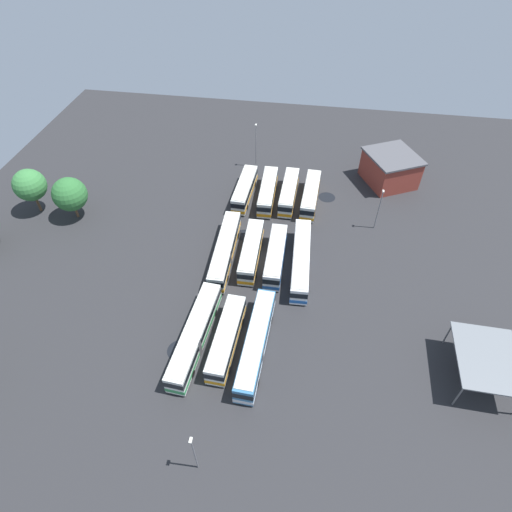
% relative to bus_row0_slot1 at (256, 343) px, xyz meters
% --- Properties ---
extents(ground_plane, '(112.97, 112.97, 0.00)m').
position_rel_bus_row0_slot1_xyz_m(ground_plane, '(16.37, 1.56, -1.80)').
color(ground_plane, '#28282B').
extents(bus_row0_slot1, '(15.70, 3.15, 3.39)m').
position_rel_bus_row0_slot1_xyz_m(bus_row0_slot1, '(0.00, 0.00, 0.00)').
color(bus_row0_slot1, teal).
rests_on(bus_row0_slot1, ground_plane).
extents(bus_row0_slot2, '(12.26, 3.05, 3.39)m').
position_rel_bus_row0_slot1_xyz_m(bus_row0_slot2, '(0.17, 3.89, -0.00)').
color(bus_row0_slot2, silver).
rests_on(bus_row0_slot2, ground_plane).
extents(bus_row0_slot3, '(15.75, 3.61, 3.39)m').
position_rel_bus_row0_slot1_xyz_m(bus_row0_slot3, '(-0.00, 8.04, 0.00)').
color(bus_row0_slot3, silver).
rests_on(bus_row0_slot3, ground_plane).
extents(bus_row1_slot0, '(15.70, 3.15, 3.39)m').
position_rel_bus_row0_slot1_xyz_m(bus_row1_slot0, '(15.95, -4.49, 0.00)').
color(bus_row1_slot0, silver).
rests_on(bus_row1_slot0, ground_plane).
extents(bus_row1_slot1, '(11.92, 2.68, 3.39)m').
position_rel_bus_row0_slot1_xyz_m(bus_row1_slot1, '(16.10, -0.53, -0.00)').
color(bus_row1_slot1, silver).
rests_on(bus_row1_slot1, ground_plane).
extents(bus_row1_slot2, '(12.16, 2.75, 3.39)m').
position_rel_bus_row0_slot1_xyz_m(bus_row1_slot2, '(16.61, 3.39, -0.00)').
color(bus_row1_slot2, silver).
rests_on(bus_row1_slot2, ground_plane).
extents(bus_row1_slot3, '(15.67, 2.92, 3.39)m').
position_rel_bus_row0_slot1_xyz_m(bus_row1_slot3, '(16.18, 7.51, 0.00)').
color(bus_row1_slot3, silver).
rests_on(bus_row1_slot3, ground_plane).
extents(bus_row2_slot0, '(12.11, 3.04, 3.39)m').
position_rel_bus_row0_slot1_xyz_m(bus_row2_slot0, '(32.74, -4.88, -0.00)').
color(bus_row2_slot0, silver).
rests_on(bus_row2_slot0, ground_plane).
extents(bus_row2_slot1, '(11.80, 2.75, 3.39)m').
position_rel_bus_row0_slot1_xyz_m(bus_row2_slot1, '(33.00, -0.89, -0.00)').
color(bus_row2_slot1, silver).
rests_on(bus_row2_slot1, ground_plane).
extents(bus_row2_slot2, '(12.17, 2.79, 3.39)m').
position_rel_bus_row0_slot1_xyz_m(bus_row2_slot2, '(32.56, 2.96, -0.00)').
color(bus_row2_slot2, silver).
rests_on(bus_row2_slot2, ground_plane).
extents(bus_row2_slot3, '(11.84, 3.00, 3.39)m').
position_rel_bus_row0_slot1_xyz_m(bus_row2_slot3, '(32.58, 7.25, -0.00)').
color(bus_row2_slot3, silver).
rests_on(bus_row2_slot3, ground_plane).
extents(depot_building, '(12.25, 12.00, 5.86)m').
position_rel_bus_row0_slot1_xyz_m(depot_building, '(41.95, -19.42, 1.15)').
color(depot_building, maroon).
rests_on(depot_building, ground_plane).
extents(maintenance_shelter, '(9.52, 7.52, 4.29)m').
position_rel_bus_row0_slot1_xyz_m(maintenance_shelter, '(0.69, -27.69, 2.29)').
color(maintenance_shelter, slate).
rests_on(maintenance_shelter, ground_plane).
extents(lamp_post_far_corner, '(0.56, 0.28, 7.83)m').
position_rel_bus_row0_slot1_xyz_m(lamp_post_far_corner, '(27.43, -16.32, 2.53)').
color(lamp_post_far_corner, slate).
rests_on(lamp_post_far_corner, ground_plane).
extents(lamp_post_near_entrance, '(0.56, 0.28, 9.23)m').
position_rel_bus_row0_slot1_xyz_m(lamp_post_near_entrance, '(43.24, 6.83, 3.23)').
color(lamp_post_near_entrance, slate).
rests_on(lamp_post_near_entrance, ground_plane).
extents(lamp_post_by_building, '(0.56, 0.28, 7.36)m').
position_rel_bus_row0_slot1_xyz_m(lamp_post_by_building, '(-15.17, 3.86, 2.29)').
color(lamp_post_by_building, slate).
rests_on(lamp_post_by_building, ground_plane).
extents(tree_west_edge, '(5.54, 5.54, 8.31)m').
position_rel_bus_row0_slot1_xyz_m(tree_west_edge, '(22.87, 42.99, 3.72)').
color(tree_west_edge, brown).
rests_on(tree_west_edge, ground_plane).
extents(tree_northwest, '(5.80, 5.80, 7.76)m').
position_rel_bus_row0_slot1_xyz_m(tree_northwest, '(22.30, 35.59, 3.05)').
color(tree_northwest, brown).
rests_on(tree_northwest, ground_plane).
extents(puddle_back_corner, '(3.18, 3.18, 0.01)m').
position_rel_bus_row0_slot1_xyz_m(puddle_back_corner, '(-1.55, 9.98, -1.80)').
color(puddle_back_corner, black).
rests_on(puddle_back_corner, ground_plane).
extents(puddle_centre_drain, '(3.14, 3.14, 0.01)m').
position_rel_bus_row0_slot1_xyz_m(puddle_centre_drain, '(34.88, -7.96, -1.80)').
color(puddle_centre_drain, black).
rests_on(puddle_centre_drain, ground_plane).
extents(puddle_near_shelter, '(2.80, 2.80, 0.01)m').
position_rel_bus_row0_slot1_xyz_m(puddle_near_shelter, '(22.05, 5.56, -1.80)').
color(puddle_near_shelter, black).
rests_on(puddle_near_shelter, ground_plane).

